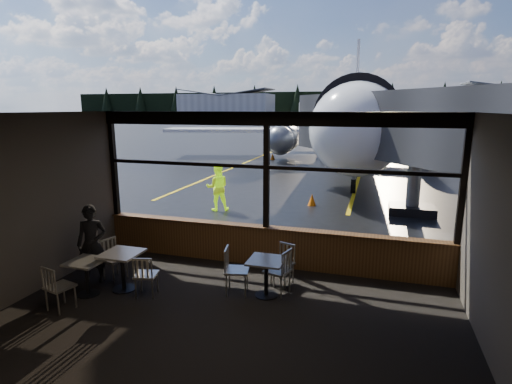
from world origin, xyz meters
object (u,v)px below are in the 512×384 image
at_px(cafe_table_mid, 123,271).
at_px(chair_near_n, 282,265).
at_px(jet_bridge, 419,145).
at_px(chair_near_e, 277,271).
at_px(chair_near_w, 237,271).
at_px(cafe_table_near, 266,278).
at_px(cone_nose, 312,200).
at_px(airliner, 357,84).
at_px(passenger, 92,244).
at_px(chair_left_s, 60,287).
at_px(chair_mid_w, 115,259).
at_px(chair_mid_s, 146,275).
at_px(ground_crew, 217,187).
at_px(cone_wing, 273,156).
at_px(cafe_table_left, 87,278).

bearing_deg(cafe_table_mid, chair_near_n, 21.72).
bearing_deg(jet_bridge, chair_near_e, -113.75).
bearing_deg(chair_near_w, chair_near_e, 94.79).
relative_size(cafe_table_near, cone_nose, 1.72).
bearing_deg(cafe_table_near, chair_near_w, -173.80).
xyz_separation_m(chair_near_w, chair_near_n, (0.75, 0.68, -0.05)).
height_order(airliner, passenger, airliner).
xyz_separation_m(cafe_table_mid, chair_left_s, (-0.59, -1.02, 0.04)).
relative_size(chair_near_w, chair_mid_w, 1.08).
distance_m(chair_mid_s, ground_crew, 6.68).
bearing_deg(chair_near_n, passenger, 33.95).
bearing_deg(passenger, cafe_table_mid, -35.24).
xyz_separation_m(airliner, chair_near_w, (-0.96, -21.57, -4.63)).
height_order(chair_near_e, cone_wing, chair_near_e).
xyz_separation_m(jet_bridge, chair_near_n, (-3.01, -6.38, -1.97)).
height_order(cafe_table_mid, cone_nose, cafe_table_mid).
height_order(cafe_table_near, cafe_table_mid, cafe_table_mid).
relative_size(cafe_table_mid, chair_mid_w, 0.90).
bearing_deg(airliner, cone_nose, -96.10).
distance_m(chair_mid_w, ground_crew, 6.09).
relative_size(airliner, jet_bridge, 3.04).
relative_size(chair_near_e, chair_near_w, 0.98).
bearing_deg(ground_crew, chair_near_e, 98.20).
distance_m(jet_bridge, chair_near_n, 7.32).
bearing_deg(cafe_table_near, cone_wing, 104.15).
relative_size(chair_left_s, cone_nose, 2.02).
bearing_deg(airliner, ground_crew, -106.95).
distance_m(airliner, ground_crew, 16.62).
bearing_deg(chair_near_e, chair_mid_w, 110.36).
distance_m(airliner, chair_near_n, 21.41).
xyz_separation_m(chair_near_w, cone_wing, (-4.52, 20.27, -0.25)).
relative_size(chair_near_w, chair_near_n, 1.12).
height_order(chair_mid_s, chair_mid_w, chair_mid_w).
distance_m(passenger, ground_crew, 6.31).
distance_m(chair_left_s, passenger, 1.28).
height_order(chair_near_e, chair_near_w, chair_near_w).
bearing_deg(chair_mid_s, chair_mid_w, 141.37).
xyz_separation_m(chair_mid_w, chair_left_s, (-0.11, -1.42, -0.00)).
distance_m(jet_bridge, chair_near_w, 8.22).
relative_size(passenger, cone_wing, 3.76).
xyz_separation_m(airliner, cone_wing, (-5.48, -1.30, -4.89)).
distance_m(chair_near_w, chair_mid_w, 2.71).
bearing_deg(cone_nose, chair_near_n, -86.01).
bearing_deg(chair_near_e, chair_left_s, 131.05).
bearing_deg(chair_near_w, chair_left_s, -73.37).
bearing_deg(cone_wing, cafe_table_left, -85.26).
xyz_separation_m(chair_near_e, chair_near_n, (-0.01, 0.45, -0.04)).
bearing_deg(cone_wing, cafe_table_near, -75.85).
bearing_deg(cone_nose, chair_mid_s, -103.10).
bearing_deg(chair_mid_s, ground_crew, 86.34).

